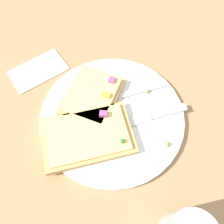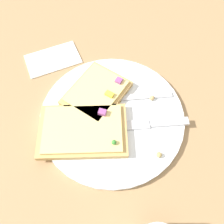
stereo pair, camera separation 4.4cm
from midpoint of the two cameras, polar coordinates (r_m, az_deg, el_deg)
The scene contains 8 objects.
ground_plane at distance 0.46m, azimuth -2.73°, elevation -1.55°, with size 4.00×4.00×0.00m, color #9E7A51.
plate at distance 0.45m, azimuth -2.76°, elevation -1.21°, with size 0.30×0.30×0.01m.
fork at distance 0.46m, azimuth -1.70°, elevation 3.67°, with size 0.20×0.08×0.01m.
knife at distance 0.44m, azimuth 6.40°, elevation -1.59°, with size 0.20×0.08×0.01m.
pizza_slice_main at distance 0.42m, azimuth -9.33°, elevation -6.39°, with size 0.20×0.16×0.03m.
pizza_slice_corner at distance 0.46m, azimuth -7.92°, elevation 3.91°, with size 0.16×0.16×0.03m.
crumb_scatter at distance 0.44m, azimuth -0.16°, elevation -1.51°, with size 0.18×0.17×0.01m.
napkin at distance 0.55m, azimuth -20.91°, elevation 10.05°, with size 0.13×0.08×0.01m.
Camera 1 is at (-0.12, -0.17, 0.41)m, focal length 35.00 mm.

